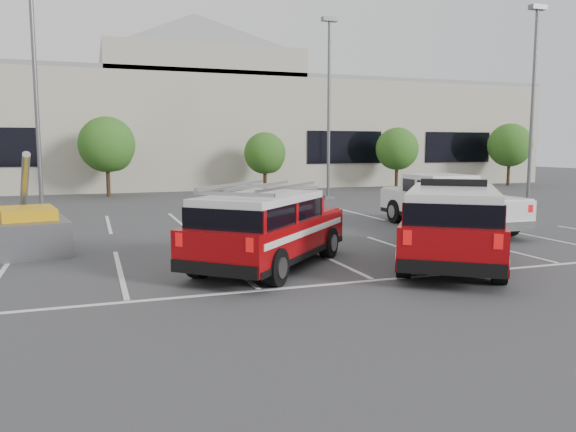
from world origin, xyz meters
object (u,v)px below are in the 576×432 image
tree_mid_right (266,155)px  light_pole_left (36,94)px  tree_mid_left (108,146)px  white_pickup (447,208)px  light_pole_mid (329,109)px  tree_far_right (510,147)px  tree_right (398,150)px  light_pole_right (533,105)px  utility_rig (25,233)px  fire_chief_suv (452,230)px  ladder_suv (267,234)px  convention_building (171,125)px

tree_mid_right → light_pole_left: bearing=-142.5°
tree_mid_left → light_pole_left: (-3.09, -10.05, 2.14)m
white_pickup → light_pole_mid: bearing=89.0°
white_pickup → tree_mid_left: bearing=123.2°
tree_far_right → light_pole_mid: bearing=-161.5°
tree_right → light_pole_right: light_pole_right is taller
light_pole_mid → white_pickup: 13.26m
light_pole_mid → utility_rig: 19.93m
tree_far_right → light_pole_left: 34.65m
light_pole_right → fire_chief_suv: (-13.32, -11.92, -4.30)m
tree_right → light_pole_right: size_ratio=0.43×
tree_right → light_pole_mid: bearing=-143.2°
tree_mid_left → ladder_suv: 23.10m
ladder_suv → light_pole_mid: bearing=104.8°
tree_mid_left → fire_chief_suv: (7.59, -23.97, -2.16)m
tree_right → tree_far_right: (10.00, 0.00, 0.27)m
light_pole_mid → light_pole_right: bearing=-33.7°
light_pole_mid → fire_chief_suv: size_ratio=1.62×
tree_right → ladder_suv: bearing=-126.7°
tree_right → light_pole_left: 25.30m
tree_right → white_pickup: (-8.75, -18.53, -1.98)m
ladder_suv → light_pole_left: bearing=158.3°
light_pole_mid → tree_right: bearing=36.8°
tree_mid_right → light_pole_right: light_pole_right is taller
tree_far_right → light_pole_right: (-9.09, -12.05, 2.14)m
tree_mid_left → tree_mid_right: 10.01m
convention_building → fire_chief_suv: convention_building is taller
tree_mid_right → tree_far_right: (20.00, 0.00, 0.54)m
tree_mid_left → light_pole_right: (20.91, -12.05, 2.14)m
light_pole_left → light_pole_mid: size_ratio=1.00×
tree_mid_left → tree_right: tree_mid_left is taller
tree_mid_left → utility_rig: size_ratio=1.31×
ladder_suv → utility_rig: bearing=-173.0°
fire_chief_suv → light_pole_left: bearing=163.1°
fire_chief_suv → utility_rig: 11.81m
tree_mid_right → tree_right: tree_right is taller
light_pole_right → convention_building: bearing=125.9°
tree_mid_left → ladder_suv: bearing=-82.5°
light_pole_mid → utility_rig: bearing=-139.8°
white_pickup → ladder_suv: ladder_suv is taller
tree_mid_right → tree_right: (10.00, 0.00, 0.27)m
light_pole_left → light_pole_mid: 15.52m
light_pole_mid → white_pickup: light_pole_mid is taller
tree_mid_right → tree_far_right: tree_far_right is taller
tree_mid_right → light_pole_mid: size_ratio=0.39×
light_pole_mid → light_pole_right: (9.00, -6.00, 0.00)m
tree_far_right → light_pole_left: light_pole_left is taller
fire_chief_suv → white_pickup: bearing=91.6°
fire_chief_suv → white_pickup: 6.55m
convention_building → ladder_suv: size_ratio=11.17×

